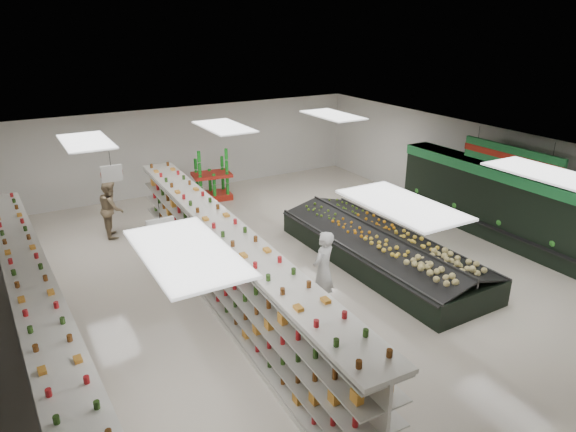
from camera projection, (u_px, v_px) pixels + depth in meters
floor at (289, 272)px, 13.50m from camera, size 16.00×16.00×0.00m
ceiling at (290, 154)px, 12.34m from camera, size 14.00×16.00×0.02m
wall_back at (184, 149)px, 19.39m from camera, size 14.00×0.02×3.20m
wall_right at (482, 176)px, 16.16m from camera, size 0.02×16.00×3.20m
produce_wall_case at (510, 203)px, 14.86m from camera, size 0.93×8.00×2.20m
aisle_sign_near at (161, 229)px, 9.12m from camera, size 0.52×0.06×0.75m
aisle_sign_far at (112, 174)px, 12.36m from camera, size 0.52×0.06×0.75m
hortifruti_banner at (511, 157)px, 14.22m from camera, size 0.12×3.20×0.95m
gondola_left at (37, 318)px, 9.93m from camera, size 1.27×10.60×1.83m
gondola_center at (227, 270)px, 11.62m from camera, size 1.23×11.57×2.00m
produce_island at (380, 248)px, 13.86m from camera, size 2.46×6.56×0.98m
soda_endcap at (212, 177)px, 18.66m from camera, size 1.48×1.10×1.75m
shopper_main at (323, 270)px, 11.57m from camera, size 0.81×0.71×1.88m
shopper_background at (111, 209)px, 15.46m from camera, size 0.64×0.92×1.76m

